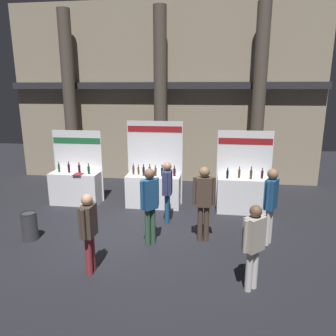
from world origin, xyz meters
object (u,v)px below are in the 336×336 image
visitor_0 (167,187)px  exhibitor_booth_2 (243,191)px  visitor_3 (89,227)px  visitor_4 (271,200)px  exhibitor_booth_1 (154,186)px  visitor_2 (150,201)px  trash_bin (30,226)px  exhibitor_booth_0 (76,185)px  visitor_1 (204,198)px  visitor_5 (254,241)px

visitor_0 → exhibitor_booth_2: bearing=117.3°
exhibitor_booth_2 → visitor_3: 4.91m
visitor_0 → visitor_4: visitor_4 is taller
visitor_3 → visitor_0: bearing=-21.7°
exhibitor_booth_2 → exhibitor_booth_1: bearing=178.0°
visitor_2 → visitor_3: 1.61m
exhibitor_booth_2 → visitor_3: size_ratio=1.45×
trash_bin → visitor_4: 5.64m
exhibitor_booth_1 → visitor_3: size_ratio=1.59×
visitor_0 → visitor_3: 2.84m
trash_bin → visitor_0: (3.10, 1.44, 0.64)m
trash_bin → visitor_2: 2.98m
trash_bin → visitor_0: 3.47m
exhibitor_booth_2 → visitor_4: bearing=-78.8°
exhibitor_booth_1 → exhibitor_booth_0: bearing=-177.9°
visitor_4 → exhibitor_booth_0: bearing=99.1°
visitor_3 → exhibitor_booth_1: bearing=-6.3°
exhibitor_booth_0 → exhibitor_booth_2: exhibitor_booth_2 is taller
visitor_0 → visitor_2: size_ratio=0.92×
exhibitor_booth_2 → visitor_0: bearing=-152.2°
exhibitor_booth_0 → visitor_0: (3.03, -1.10, 0.39)m
visitor_2 → visitor_3: (-0.93, -1.31, -0.12)m
visitor_0 → visitor_3: visitor_0 is taller
visitor_3 → visitor_4: size_ratio=0.90×
trash_bin → visitor_3: size_ratio=0.42×
visitor_1 → exhibitor_booth_1: bearing=-56.9°
exhibitor_booth_0 → exhibitor_booth_1: 2.44m
visitor_0 → trash_bin: bearing=-65.5°
trash_bin → visitor_4: (5.57, 0.54, 0.72)m
visitor_1 → visitor_2: bearing=12.9°
visitor_4 → visitor_5: visitor_4 is taller
visitor_3 → visitor_5: visitor_3 is taller
exhibitor_booth_1 → visitor_3: exhibitor_booth_1 is taller
visitor_5 → visitor_0: bearing=-100.0°
exhibitor_booth_0 → visitor_4: bearing=-20.0°
trash_bin → visitor_4: size_ratio=0.38×
exhibitor_booth_2 → exhibitor_booth_0: bearing=180.0°
visitor_1 → visitor_4: 1.49m
exhibitor_booth_0 → visitor_5: (4.92, -3.83, 0.35)m
exhibitor_booth_0 → exhibitor_booth_2: (5.10, -0.00, 0.02)m
exhibitor_booth_2 → visitor_1: (-1.10, -2.04, 0.47)m
exhibitor_booth_2 → visitor_4: size_ratio=1.30×
trash_bin → visitor_3: visitor_3 is taller
visitor_2 → visitor_5: bearing=-81.5°
exhibitor_booth_2 → visitor_2: (-2.29, -2.39, 0.46)m
visitor_1 → visitor_2: size_ratio=1.00×
visitor_4 → visitor_5: 1.92m
visitor_3 → visitor_5: (3.04, -0.13, -0.01)m
exhibitor_booth_0 → visitor_4: size_ratio=1.25×
visitor_2 → visitor_5: size_ratio=1.13×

